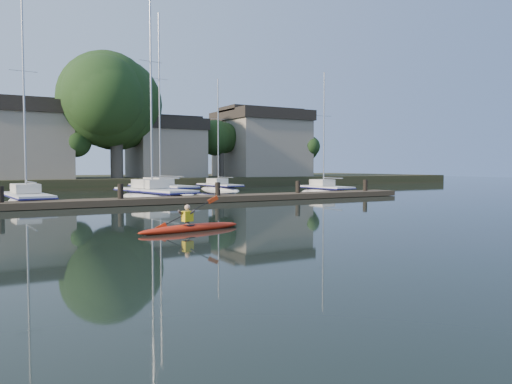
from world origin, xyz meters
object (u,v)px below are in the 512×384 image
dock (172,200)px  sailboat_1 (27,207)px  sailboat_4 (325,195)px  sailboat_7 (219,192)px  sailboat_6 (162,194)px  kayak (190,226)px  sailboat_2 (154,201)px

dock → sailboat_1: size_ratio=2.54×
sailboat_4 → sailboat_7: 10.56m
sailboat_1 → sailboat_6: sailboat_6 is taller
dock → sailboat_4: (14.76, 4.55, -0.38)m
kayak → sailboat_1: bearing=91.9°
sailboat_6 → dock: bearing=-116.6°
sailboat_7 → dock: bearing=-129.1°
kayak → sailboat_4: size_ratio=0.36×
kayak → sailboat_2: sailboat_2 is taller
sailboat_1 → sailboat_6: 13.82m
sailboat_2 → sailboat_7: sailboat_2 is taller
kayak → sailboat_2: size_ratio=0.25×
kayak → sailboat_7: 29.25m
sailboat_1 → sailboat_2: size_ratio=0.84×
sailboat_1 → sailboat_6: bearing=32.2°
kayak → dock: kayak is taller
kayak → sailboat_6: size_ratio=0.25×
sailboat_6 → sailboat_7: size_ratio=1.43×
kayak → sailboat_6: 25.58m
sailboat_1 → sailboat_2: sailboat_2 is taller
dock → sailboat_7: (9.61, 13.77, -0.37)m
kayak → sailboat_1: sailboat_1 is taller
kayak → dock: size_ratio=0.12×
sailboat_6 → kayak: bearing=-117.0°
dock → sailboat_1: bearing=152.1°
dock → sailboat_1: (-7.46, 3.96, -0.39)m
sailboat_1 → sailboat_7: sailboat_1 is taller
sailboat_2 → sailboat_4: bearing=-11.8°
dock → sailboat_6: size_ratio=2.09×
dock → sailboat_6: 12.79m
sailboat_4 → sailboat_2: bearing=177.8°
dock → sailboat_2: (0.50, 4.89, -0.40)m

